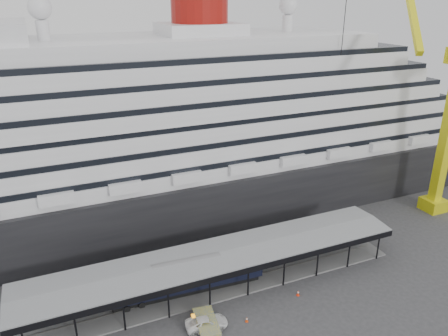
# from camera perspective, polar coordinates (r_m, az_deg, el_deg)

# --- Properties ---
(ground) EXTENTS (200.00, 200.00, 0.00)m
(ground) POSITION_cam_1_polar(r_m,az_deg,el_deg) (62.79, 1.05, -17.36)
(ground) COLOR #353537
(ground) RESTS_ON ground
(cruise_ship) EXTENTS (130.00, 30.00, 43.90)m
(cruise_ship) POSITION_cam_1_polar(r_m,az_deg,el_deg) (81.75, -8.21, 6.46)
(cruise_ship) COLOR black
(cruise_ship) RESTS_ON ground
(platform_canopy) EXTENTS (56.00, 9.18, 5.30)m
(platform_canopy) POSITION_cam_1_polar(r_m,az_deg,el_deg) (65.03, -0.81, -13.20)
(platform_canopy) COLOR slate
(platform_canopy) RESTS_ON ground
(crane_yellow) EXTENTS (23.83, 18.78, 47.60)m
(crane_yellow) POSITION_cam_1_polar(r_m,az_deg,el_deg) (89.09, 26.93, 6.65)
(crane_yellow) COLOR yellow
(crane_yellow) RESTS_ON ground
(port_truck) EXTENTS (5.71, 3.22, 1.50)m
(port_truck) POSITION_cam_1_polar(r_m,az_deg,el_deg) (58.89, -2.29, -19.56)
(port_truck) COLOR white
(port_truck) RESTS_ON ground
(pullman_carriage) EXTENTS (22.31, 4.15, 21.78)m
(pullman_carriage) POSITION_cam_1_polar(r_m,az_deg,el_deg) (63.54, -4.87, -13.92)
(pullman_carriage) COLOR black
(pullman_carriage) RESTS_ON ground
(traffic_cone_left) EXTENTS (0.49, 0.49, 0.76)m
(traffic_cone_left) POSITION_cam_1_polar(r_m,az_deg,el_deg) (59.26, -1.53, -19.72)
(traffic_cone_left) COLOR #E4410C
(traffic_cone_left) RESTS_ON ground
(traffic_cone_mid) EXTENTS (0.44, 0.44, 0.73)m
(traffic_cone_mid) POSITION_cam_1_polar(r_m,az_deg,el_deg) (60.00, 2.99, -19.14)
(traffic_cone_mid) COLOR #E5430C
(traffic_cone_mid) RESTS_ON ground
(traffic_cone_right) EXTENTS (0.57, 0.57, 0.84)m
(traffic_cone_right) POSITION_cam_1_polar(r_m,az_deg,el_deg) (64.86, 9.65, -15.79)
(traffic_cone_right) COLOR #F9320D
(traffic_cone_right) RESTS_ON ground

